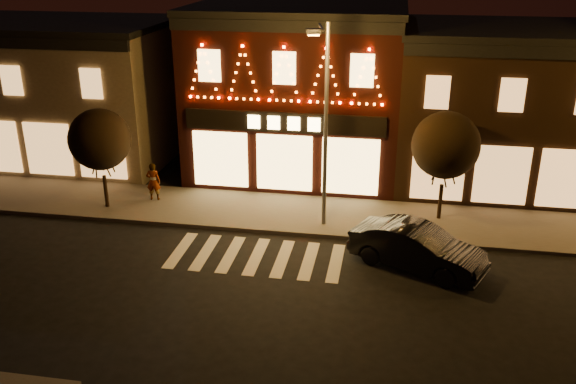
# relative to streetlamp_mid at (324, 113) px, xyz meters

# --- Properties ---
(ground) EXTENTS (120.00, 120.00, 0.00)m
(ground) POSITION_rel_streetlamp_mid_xyz_m (-2.13, -6.80, -4.94)
(ground) COLOR black
(ground) RESTS_ON ground
(sidewalk_far) EXTENTS (44.00, 4.00, 0.15)m
(sidewalk_far) POSITION_rel_streetlamp_mid_xyz_m (-0.13, 1.20, -4.86)
(sidewalk_far) COLOR #47423D
(sidewalk_far) RESTS_ON ground
(building_left) EXTENTS (12.20, 8.28, 7.30)m
(building_left) POSITION_rel_streetlamp_mid_xyz_m (-15.13, 7.19, -1.28)
(building_left) COLOR #695E4B
(building_left) RESTS_ON ground
(building_pulp) EXTENTS (10.20, 8.34, 8.30)m
(building_pulp) POSITION_rel_streetlamp_mid_xyz_m (-2.13, 7.17, -0.77)
(building_pulp) COLOR black
(building_pulp) RESTS_ON ground
(building_right_a) EXTENTS (9.20, 8.28, 7.50)m
(building_right_a) POSITION_rel_streetlamp_mid_xyz_m (7.37, 7.19, -1.18)
(building_right_a) COLOR #311E11
(building_right_a) RESTS_ON ground
(streetlamp_mid) EXTENTS (0.68, 1.87, 8.16)m
(streetlamp_mid) POSITION_rel_streetlamp_mid_xyz_m (0.00, 0.00, 0.00)
(streetlamp_mid) COLOR #59595E
(streetlamp_mid) RESTS_ON sidewalk_far
(tree_left) EXTENTS (2.64, 2.64, 4.41)m
(tree_left) POSITION_rel_streetlamp_mid_xyz_m (-9.61, 0.42, -1.71)
(tree_left) COLOR black
(tree_left) RESTS_ON sidewalk_far
(tree_right) EXTENTS (2.76, 2.76, 4.62)m
(tree_right) POSITION_rel_streetlamp_mid_xyz_m (4.79, 1.65, -1.56)
(tree_right) COLOR black
(tree_right) RESTS_ON sidewalk_far
(dark_sedan) EXTENTS (5.15, 3.58, 1.61)m
(dark_sedan) POSITION_rel_streetlamp_mid_xyz_m (3.78, -2.63, -4.14)
(dark_sedan) COLOR black
(dark_sedan) RESTS_ON ground
(pedestrian) EXTENTS (0.67, 0.48, 1.74)m
(pedestrian) POSITION_rel_streetlamp_mid_xyz_m (-7.84, 1.53, -3.92)
(pedestrian) COLOR gray
(pedestrian) RESTS_ON sidewalk_far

